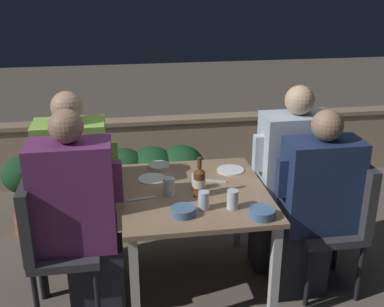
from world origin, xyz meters
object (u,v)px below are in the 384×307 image
object	(u,v)px
beer_bottle	(199,181)
chair_right_near	(342,213)
person_blue_shirt	(289,180)
chair_left_far	(51,211)
chair_right_far	(314,193)
chair_left_near	(48,236)
person_purple_stripe	(80,217)
potted_plant	(25,187)
person_navy_jumper	(314,206)
person_green_blouse	(80,192)

from	to	relation	value
beer_bottle	chair_right_near	bearing A→B (deg)	-4.71
person_blue_shirt	beer_bottle	xyz separation A→B (m)	(-0.65, -0.23, 0.14)
chair_left_far	chair_right_far	bearing A→B (deg)	-0.78
chair_left_near	person_purple_stripe	bearing A→B (deg)	-0.00
chair_right_far	potted_plant	world-z (taller)	chair_right_far
chair_left_far	potted_plant	world-z (taller)	chair_left_far
person_purple_stripe	potted_plant	bearing A→B (deg)	116.00
chair_right_near	chair_left_near	bearing A→B (deg)	179.73
chair_left_far	chair_right_near	world-z (taller)	same
potted_plant	person_purple_stripe	bearing A→B (deg)	-64.00
person_navy_jumper	beer_bottle	bearing A→B (deg)	174.01
chair_left_far	chair_right_far	size ratio (longest dim) A/B	1.00
chair_left_near	person_navy_jumper	world-z (taller)	person_navy_jumper
person_green_blouse	chair_right_near	distance (m)	1.68
person_blue_shirt	beer_bottle	size ratio (longest dim) A/B	5.25
person_green_blouse	chair_right_far	distance (m)	1.59
person_green_blouse	beer_bottle	world-z (taller)	person_green_blouse
person_navy_jumper	chair_right_near	bearing A→B (deg)	-0.00
person_green_blouse	person_blue_shirt	bearing A→B (deg)	-0.99
chair_left_near	beer_bottle	world-z (taller)	beer_bottle
person_purple_stripe	potted_plant	world-z (taller)	person_purple_stripe
person_purple_stripe	person_green_blouse	bearing A→B (deg)	93.74
person_navy_jumper	person_blue_shirt	world-z (taller)	person_blue_shirt
chair_left_near	potted_plant	world-z (taller)	chair_left_near
chair_left_near	person_blue_shirt	size ratio (longest dim) A/B	0.69
chair_left_far	beer_bottle	size ratio (longest dim) A/B	3.61
beer_bottle	potted_plant	size ratio (longest dim) A/B	0.38
chair_right_near	person_blue_shirt	distance (m)	0.41
chair_left_near	potted_plant	bearing A→B (deg)	106.85
person_green_blouse	chair_left_near	bearing A→B (deg)	-118.22
person_green_blouse	beer_bottle	size ratio (longest dim) A/B	5.30
person_purple_stripe	chair_right_far	distance (m)	1.59
person_navy_jumper	chair_right_far	bearing A→B (deg)	66.30
person_purple_stripe	beer_bottle	xyz separation A→B (m)	(0.71, 0.07, 0.15)
person_blue_shirt	beer_bottle	bearing A→B (deg)	-160.66
person_green_blouse	person_navy_jumper	bearing A→B (deg)	-12.80
beer_bottle	potted_plant	distance (m)	1.61
person_navy_jumper	potted_plant	xyz separation A→B (m)	(-1.93, 1.05, -0.22)
person_purple_stripe	chair_right_far	size ratio (longest dim) A/B	1.45
person_navy_jumper	potted_plant	world-z (taller)	person_navy_jumper
potted_plant	chair_right_far	bearing A→B (deg)	-19.85
chair_right_far	beer_bottle	size ratio (longest dim) A/B	3.61
chair_right_near	person_blue_shirt	bearing A→B (deg)	129.81
chair_left_near	person_navy_jumper	xyz separation A→B (m)	(1.62, -0.01, 0.07)
person_purple_stripe	chair_left_far	size ratio (longest dim) A/B	1.45
chair_left_far	beer_bottle	world-z (taller)	beer_bottle
chair_left_far	person_blue_shirt	world-z (taller)	person_blue_shirt
chair_left_near	potted_plant	size ratio (longest dim) A/B	1.39
chair_left_far	beer_bottle	bearing A→B (deg)	-15.34
person_purple_stripe	person_navy_jumper	bearing A→B (deg)	-0.34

